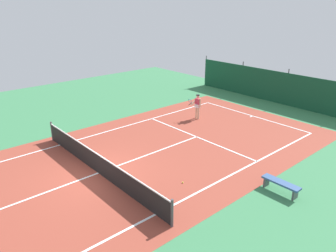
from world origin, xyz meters
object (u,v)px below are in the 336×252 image
parked_car (320,92)px  tennis_ball_near_player (183,182)px  tennis_player (197,105)px  courtside_bench (281,184)px  tennis_net (98,163)px

parked_car → tennis_ball_near_player: bearing=-89.7°
tennis_player → courtside_bench: tennis_player is taller
tennis_player → courtside_bench: bearing=157.8°
tennis_net → tennis_ball_near_player: 3.93m
parked_car → courtside_bench: (4.82, -13.44, -0.46)m
tennis_player → tennis_ball_near_player: bearing=132.3°
tennis_player → courtside_bench: (8.48, -3.90, -0.59)m
parked_car → tennis_player: bearing=-116.7°
tennis_ball_near_player → parked_car: bearing=96.0°
tennis_net → parked_car: parked_car is taller
tennis_player → parked_car: 10.22m
tennis_net → tennis_player: size_ratio=6.17×
tennis_net → courtside_bench: tennis_net is taller
tennis_ball_near_player → courtside_bench: 4.04m
tennis_net → tennis_player: tennis_player is taller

